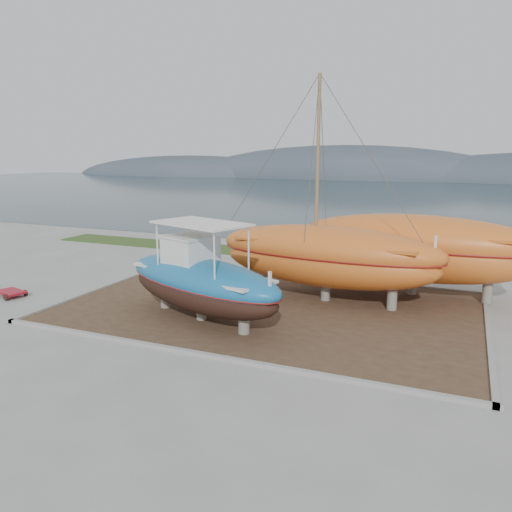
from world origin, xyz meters
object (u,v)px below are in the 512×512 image
at_px(white_dinghy, 195,272).
at_px(red_trailer, 11,294).
at_px(blue_caique, 201,272).
at_px(orange_sailboat, 328,191).
at_px(orange_bare_hull, 414,256).

relative_size(white_dinghy, red_trailer, 1.89).
relative_size(blue_caique, red_trailer, 4.02).
bearing_deg(white_dinghy, orange_sailboat, -23.81).
bearing_deg(blue_caique, white_dinghy, 141.81).
xyz_separation_m(orange_sailboat, red_trailer, (-14.37, -5.27, -5.05)).
height_order(blue_caique, orange_sailboat, orange_sailboat).
relative_size(blue_caique, orange_bare_hull, 0.73).
bearing_deg(blue_caique, orange_sailboat, 69.03).
xyz_separation_m(blue_caique, orange_bare_hull, (7.73, 7.39, -0.14)).
bearing_deg(white_dinghy, blue_caique, -78.71).
height_order(orange_sailboat, red_trailer, orange_sailboat).
bearing_deg(orange_sailboat, orange_bare_hull, 40.99).
bearing_deg(orange_bare_hull, red_trailer, -151.92).
bearing_deg(red_trailer, orange_bare_hull, 38.10).
distance_m(white_dinghy, red_trailer, 9.10).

